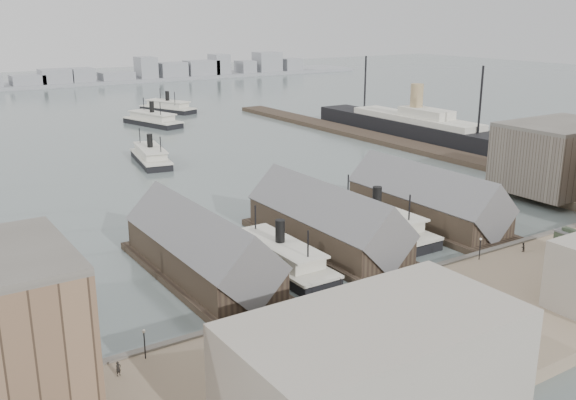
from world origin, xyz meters
TOP-DOWN VIEW (x-y plane):
  - ground at (0.00, 0.00)m, footprint 900.00×900.00m
  - quay at (0.00, -20.00)m, footprint 180.00×30.00m
  - seawall at (0.00, -5.20)m, footprint 180.00×1.20m
  - east_wharf at (78.00, 90.00)m, footprint 10.00×180.00m
  - ferry_shed_west at (-26.00, 16.88)m, footprint 14.00×42.00m
  - ferry_shed_center at (0.00, 16.88)m, footprint 14.00×42.00m
  - ferry_shed_east at (26.00, 16.88)m, footprint 14.00×42.00m
  - warehouse_east_back at (68.00, 15.00)m, footprint 28.00×20.00m
  - street_bldg_west at (-30.00, -32.00)m, footprint 30.00×16.00m
  - lamp_post_far_w at (-45.00, -7.00)m, footprint 0.44×0.44m
  - lamp_post_near_w at (-15.00, -7.00)m, footprint 0.44×0.44m
  - lamp_post_near_e at (15.00, -7.00)m, footprint 0.44×0.44m
  - far_shore at (-2.07, 334.14)m, footprint 500.00×40.00m
  - ferry_docked_west at (-13.00, 12.58)m, footprint 7.81×26.02m
  - ferry_docked_east at (13.00, 17.60)m, footprint 8.60×28.67m
  - ferry_open_near at (-1.29, 102.20)m, footprint 12.10×26.74m
  - ferry_open_mid at (24.12, 164.76)m, footprint 15.75×29.34m
  - ferry_open_far at (43.38, 195.00)m, footprint 18.29×28.68m
  - ocean_steamer at (92.00, 88.36)m, footprint 13.04×95.32m
  - horse_cart_left at (-31.55, -16.47)m, footprint 4.65×1.58m
  - horse_cart_center at (-2.10, -14.69)m, footprint 4.91×2.72m
  - pedestrian_0 at (-49.03, -8.98)m, footprint 0.75×0.62m
  - pedestrian_1 at (-35.52, -22.03)m, footprint 0.94×0.99m
  - pedestrian_2 at (-29.60, -8.00)m, footprint 0.83×1.14m
  - pedestrian_3 at (-17.04, -24.20)m, footprint 0.75×1.00m
  - pedestrian_4 at (-6.29, -15.76)m, footprint 0.93×0.65m
  - pedestrian_5 at (3.03, -23.84)m, footprint 0.77×0.67m
  - pedestrian_6 at (24.43, -8.63)m, footprint 0.83×0.65m
  - pedestrian_10 at (-31.87, -22.87)m, footprint 0.66×0.77m

SIDE VIEW (x-z plane):
  - ground at x=0.00m, z-range 0.00..0.00m
  - east_wharf at x=78.00m, z-range 0.00..1.60m
  - quay at x=0.00m, z-range 0.00..2.00m
  - seawall at x=0.00m, z-range 0.00..2.30m
  - ferry_open_near at x=-1.29m, z-range -2.45..6.76m
  - ferry_docked_west at x=-13.00m, z-range -2.47..6.82m
  - ferry_open_far at x=43.38m, z-range -2.62..7.24m
  - ferry_open_mid at x=24.12m, z-range -2.67..7.37m
  - ferry_docked_east at x=13.00m, z-range -2.72..7.52m
  - horse_cart_center at x=-2.10m, z-range 2.03..3.54m
  - pedestrian_3 at x=-17.04m, z-range 2.00..3.58m
  - pedestrian_2 at x=-29.60m, z-range 2.00..3.58m
  - horse_cart_left at x=-31.55m, z-range 2.02..3.58m
  - pedestrian_1 at x=-35.52m, z-range 2.00..3.61m
  - pedestrian_6 at x=24.43m, z-range 2.00..3.67m
  - pedestrian_5 at x=3.03m, z-range 2.00..3.76m
  - pedestrian_10 at x=-31.87m, z-range 2.00..3.78m
  - pedestrian_0 at x=-49.03m, z-range 2.00..3.80m
  - pedestrian_4 at x=-6.29m, z-range 2.00..3.80m
  - far_shore at x=-2.07m, z-range -3.96..11.77m
  - ocean_steamer at x=92.00m, z-range -5.43..13.63m
  - ferry_shed_west at x=-26.00m, z-range -1.66..10.94m
  - ferry_shed_center at x=0.00m, z-range -1.66..10.94m
  - ferry_shed_east at x=26.00m, z-range -1.66..10.94m
  - lamp_post_far_w at x=-45.00m, z-range 2.75..6.67m
  - lamp_post_near_w at x=-15.00m, z-range 2.75..6.67m
  - lamp_post_near_e at x=15.00m, z-range 2.75..6.67m
  - street_bldg_west at x=-30.00m, z-range 2.00..14.00m
  - warehouse_east_back at x=68.00m, z-range 2.00..17.00m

